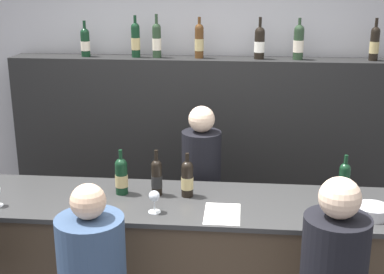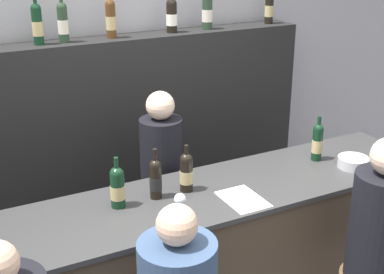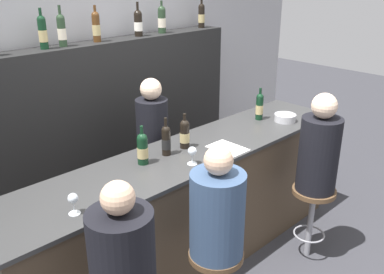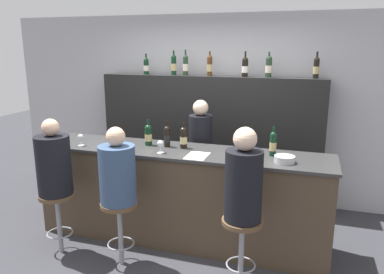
{
  "view_description": "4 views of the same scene",
  "coord_description": "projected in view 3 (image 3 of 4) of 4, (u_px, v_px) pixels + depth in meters",
  "views": [
    {
      "loc": [
        0.34,
        -2.73,
        2.43
      ],
      "look_at": [
        0.06,
        0.26,
        1.5
      ],
      "focal_mm": 50.0,
      "sensor_mm": 36.0,
      "label": 1
    },
    {
      "loc": [
        -1.25,
        -2.11,
        2.5
      ],
      "look_at": [
        -0.01,
        0.27,
        1.45
      ],
      "focal_mm": 50.0,
      "sensor_mm": 36.0,
      "label": 2
    },
    {
      "loc": [
        -2.14,
        -1.89,
        2.43
      ],
      "look_at": [
        0.03,
        0.33,
        1.18
      ],
      "focal_mm": 40.0,
      "sensor_mm": 36.0,
      "label": 3
    },
    {
      "loc": [
        1.33,
        -3.38,
        2.17
      ],
      "look_at": [
        0.14,
        0.32,
        1.22
      ],
      "focal_mm": 35.0,
      "sensor_mm": 36.0,
      "label": 4
    }
  ],
  "objects": [
    {
      "name": "bartender",
      "position": [
        154.0,
        166.0,
        3.91
      ],
      "size": [
        0.28,
        0.28,
        1.54
      ],
      "color": "black",
      "rests_on": "ground_plane"
    },
    {
      "name": "wine_bottle_backbar_1",
      "position": [
        43.0,
        32.0,
        3.52
      ],
      "size": [
        0.07,
        0.07,
        0.33
      ],
      "color": "black",
      "rests_on": "back_bar_cabinet"
    },
    {
      "name": "metal_bowl",
      "position": [
        285.0,
        118.0,
        4.0
      ],
      "size": [
        0.2,
        0.2,
        0.07
      ],
      "color": "#B7B7BC",
      "rests_on": "bar_counter"
    },
    {
      "name": "wine_bottle_counter_2",
      "position": [
        185.0,
        134.0,
        3.39
      ],
      "size": [
        0.08,
        0.08,
        0.29
      ],
      "color": "black",
      "rests_on": "bar_counter"
    },
    {
      "name": "wine_bottle_backbar_3",
      "position": [
        96.0,
        26.0,
        3.86
      ],
      "size": [
        0.07,
        0.07,
        0.32
      ],
      "color": "#4C2D14",
      "rests_on": "back_bar_cabinet"
    },
    {
      "name": "wine_bottle_backbar_5",
      "position": [
        162.0,
        19.0,
        4.36
      ],
      "size": [
        0.08,
        0.08,
        0.32
      ],
      "color": "#233823",
      "rests_on": "back_bar_cabinet"
    },
    {
      "name": "guest_seated_right",
      "position": [
        319.0,
        150.0,
        3.47
      ],
      "size": [
        0.33,
        0.33,
        0.84
      ],
      "color": "black",
      "rests_on": "bar_stool_right"
    },
    {
      "name": "wine_bottle_backbar_2",
      "position": [
        62.0,
        30.0,
        3.63
      ],
      "size": [
        0.07,
        0.07,
        0.34
      ],
      "color": "#233823",
      "rests_on": "back_bar_cabinet"
    },
    {
      "name": "back_bar_cabinet",
      "position": [
        105.0,
        132.0,
        4.24
      ],
      "size": [
        3.07,
        0.28,
        1.77
      ],
      "color": "black",
      "rests_on": "ground_plane"
    },
    {
      "name": "bar_stool_middle",
      "position": [
        216.0,
        270.0,
        2.87
      ],
      "size": [
        0.37,
        0.37,
        0.67
      ],
      "color": "gray",
      "rests_on": "ground_plane"
    },
    {
      "name": "wine_bottle_counter_1",
      "position": [
        166.0,
        140.0,
        3.26
      ],
      "size": [
        0.07,
        0.07,
        0.3
      ],
      "color": "black",
      "rests_on": "bar_counter"
    },
    {
      "name": "wine_bottle_counter_0",
      "position": [
        143.0,
        148.0,
        3.11
      ],
      "size": [
        0.08,
        0.08,
        0.3
      ],
      "color": "black",
      "rests_on": "bar_counter"
    },
    {
      "name": "wine_bottle_counter_3",
      "position": [
        260.0,
        106.0,
        4.01
      ],
      "size": [
        0.07,
        0.07,
        0.31
      ],
      "color": "black",
      "rests_on": "bar_counter"
    },
    {
      "name": "guest_seated_left",
      "position": [
        122.0,
        260.0,
        2.22
      ],
      "size": [
        0.35,
        0.35,
        0.79
      ],
      "color": "black",
      "rests_on": "bar_stool_left"
    },
    {
      "name": "tasting_menu",
      "position": [
        227.0,
        148.0,
        3.42
      ],
      "size": [
        0.21,
        0.3,
        0.0
      ],
      "color": "white",
      "rests_on": "bar_counter"
    },
    {
      "name": "wine_glass_0",
      "position": [
        73.0,
        200.0,
        2.48
      ],
      "size": [
        0.07,
        0.07,
        0.14
      ],
      "color": "silver",
      "rests_on": "bar_counter"
    },
    {
      "name": "bar_stool_right",
      "position": [
        313.0,
        204.0,
        3.67
      ],
      "size": [
        0.37,
        0.37,
        0.67
      ],
      "color": "gray",
      "rests_on": "ground_plane"
    },
    {
      "name": "guest_seated_middle",
      "position": [
        217.0,
        211.0,
        2.7
      ],
      "size": [
        0.35,
        0.35,
        0.76
      ],
      "color": "#334766",
      "rests_on": "bar_stool_middle"
    },
    {
      "name": "bar_counter",
      "position": [
        190.0,
        209.0,
        3.56
      ],
      "size": [
        3.27,
        0.68,
        1.07
      ],
      "color": "#473828",
      "rests_on": "ground_plane"
    },
    {
      "name": "wine_bottle_backbar_4",
      "position": [
        138.0,
        23.0,
        4.17
      ],
      "size": [
        0.08,
        0.08,
        0.33
      ],
      "color": "black",
      "rests_on": "back_bar_cabinet"
    },
    {
      "name": "wall_back",
      "position": [
        89.0,
        88.0,
        4.23
      ],
      "size": [
        6.4,
        0.05,
        2.6
      ],
      "color": "#B2B2B7",
      "rests_on": "ground_plane"
    },
    {
      "name": "wine_bottle_backbar_6",
      "position": [
        201.0,
        15.0,
        4.74
      ],
      "size": [
        0.07,
        0.07,
        0.33
      ],
      "color": "black",
      "rests_on": "back_bar_cabinet"
    },
    {
      "name": "wine_glass_1",
      "position": [
        192.0,
        152.0,
        3.11
      ],
      "size": [
        0.07,
        0.07,
        0.14
      ],
      "color": "silver",
      "rests_on": "bar_counter"
    }
  ]
}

